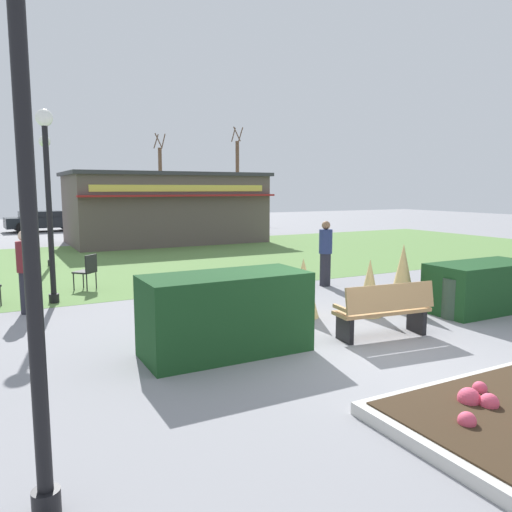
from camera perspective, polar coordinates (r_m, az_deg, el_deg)
name	(u,v)px	position (r m, az deg, el deg)	size (l,w,h in m)	color
ground_plane	(362,349)	(8.19, 12.02, -10.36)	(80.00, 80.00, 0.00)	gray
lawn_patch	(155,260)	(18.10, -11.50, -0.43)	(36.00, 12.00, 0.01)	#5B8442
park_bench	(385,310)	(8.75, 14.46, -6.00)	(1.75, 0.71, 0.95)	tan
hedge_left	(226,314)	(7.70, -3.47, -6.58)	(2.53, 1.10, 1.24)	#19421E
hedge_right	(482,287)	(11.34, 24.41, -3.22)	(2.38, 1.10, 1.00)	#19421E
ornamental_grass_behind_left	(261,305)	(8.95, 0.62, -5.58)	(0.56, 0.56, 0.92)	tan
ornamental_grass_behind_right	(303,288)	(9.87, 5.40, -3.63)	(0.63, 0.63, 1.17)	tan
ornamental_grass_behind_center	(370,288)	(10.14, 12.82, -3.54)	(0.50, 0.50, 1.14)	tan
ornamental_grass_behind_far	(403,277)	(10.74, 16.38, -2.36)	(0.61, 0.61, 1.39)	tan
lamppost_near	(26,172)	(3.94, -24.72, 8.68)	(0.36, 0.36, 4.18)	black
lamppost_mid	(48,183)	(11.74, -22.66, 7.68)	(0.36, 0.36, 4.18)	black
lamppost_far	(47,185)	(17.54, -22.73, 7.49)	(0.36, 0.36, 4.18)	black
trash_bin	(456,298)	(10.50, 21.81, -4.49)	(0.52, 0.52, 0.80)	#2D4233
food_kiosk	(165,207)	(24.08, -10.31, 5.47)	(8.89, 5.40, 3.24)	#594C47
cafe_chair_west	(88,269)	(13.12, -18.66, -1.41)	(0.62, 0.62, 0.89)	black
person_strolling	(325,253)	(13.05, 7.93, 0.35)	(0.34, 0.34, 1.69)	#23232D
person_standing	(26,271)	(11.08, -24.75, -1.60)	(0.34, 0.34, 1.69)	#23232D
parked_car_west_slot	(43,220)	(32.10, -23.09, 3.75)	(4.31, 2.26, 1.20)	black
parked_car_center_slot	(133,218)	(32.99, -13.83, 4.23)	(4.26, 2.16, 1.20)	silver
parked_car_east_slot	(211,216)	(34.69, -5.19, 4.58)	(4.27, 2.19, 1.20)	maroon
tree_left_bg	(161,183)	(39.51, -10.83, 8.22)	(0.91, 0.96, 6.66)	brown
tree_right_bg	(237,179)	(39.38, -2.13, 8.75)	(0.91, 0.96, 7.20)	brown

